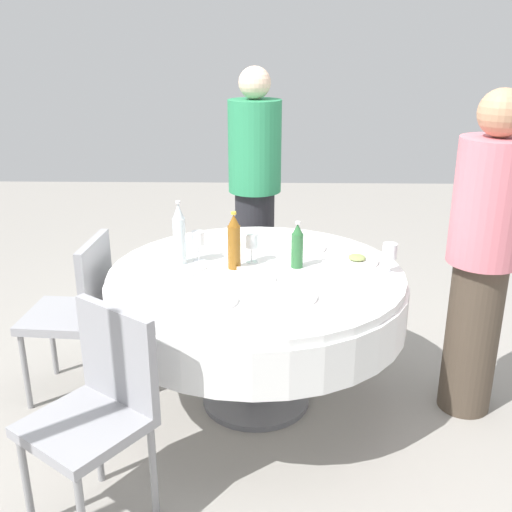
% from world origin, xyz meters
% --- Properties ---
extents(ground_plane, '(10.00, 10.00, 0.00)m').
position_xyz_m(ground_plane, '(0.00, 0.00, 0.00)').
color(ground_plane, gray).
extents(dining_table, '(1.48, 1.48, 0.74)m').
position_xyz_m(dining_table, '(0.00, 0.00, 0.59)').
color(dining_table, white).
rests_on(dining_table, ground_plane).
extents(bottle_green_left, '(0.06, 0.06, 0.24)m').
position_xyz_m(bottle_green_left, '(0.06, -0.20, 0.85)').
color(bottle_green_left, '#2D6B38').
rests_on(bottle_green_left, dining_table).
extents(bottle_amber_outer, '(0.06, 0.06, 0.29)m').
position_xyz_m(bottle_amber_outer, '(0.04, 0.11, 0.87)').
color(bottle_amber_outer, '#8C5619').
rests_on(bottle_amber_outer, dining_table).
extents(bottle_clear_mid, '(0.06, 0.06, 0.33)m').
position_xyz_m(bottle_clear_mid, '(0.09, 0.38, 0.89)').
color(bottle_clear_mid, silver).
rests_on(bottle_clear_mid, dining_table).
extents(wine_glass_south, '(0.07, 0.07, 0.16)m').
position_xyz_m(wine_glass_south, '(0.12, 0.02, 0.85)').
color(wine_glass_south, white).
rests_on(wine_glass_south, dining_table).
extents(wine_glass_rear, '(0.07, 0.07, 0.16)m').
position_xyz_m(wine_glass_rear, '(0.13, 0.29, 0.86)').
color(wine_glass_rear, white).
rests_on(wine_glass_rear, dining_table).
extents(wine_glass_front, '(0.07, 0.07, 0.15)m').
position_xyz_m(wine_glass_front, '(-0.01, -0.64, 0.85)').
color(wine_glass_front, white).
rests_on(wine_glass_front, dining_table).
extents(plate_near, '(0.22, 0.22, 0.04)m').
position_xyz_m(plate_near, '(0.13, -0.51, 0.75)').
color(plate_near, white).
rests_on(plate_near, dining_table).
extents(plate_right, '(0.23, 0.23, 0.02)m').
position_xyz_m(plate_right, '(0.33, -0.25, 0.75)').
color(plate_right, white).
rests_on(plate_right, dining_table).
extents(plate_west, '(0.22, 0.22, 0.02)m').
position_xyz_m(plate_west, '(-0.37, 0.18, 0.75)').
color(plate_west, white).
rests_on(plate_west, dining_table).
extents(plate_far, '(0.22, 0.22, 0.02)m').
position_xyz_m(plate_far, '(-0.32, -0.17, 0.75)').
color(plate_far, white).
rests_on(plate_far, dining_table).
extents(knife_outer, '(0.17, 0.10, 0.00)m').
position_xyz_m(knife_outer, '(-0.05, 0.29, 0.74)').
color(knife_outer, silver).
rests_on(knife_outer, dining_table).
extents(knife_mid, '(0.18, 0.05, 0.00)m').
position_xyz_m(knife_mid, '(-0.19, 0.47, 0.74)').
color(knife_mid, silver).
rests_on(knife_mid, dining_table).
extents(folded_napkin, '(0.19, 0.19, 0.02)m').
position_xyz_m(folded_napkin, '(-0.07, 0.00, 0.75)').
color(folded_napkin, white).
rests_on(folded_napkin, dining_table).
extents(person_left, '(0.34, 0.34, 1.61)m').
position_xyz_m(person_left, '(-0.02, -1.08, 0.85)').
color(person_left, '#4C3F33').
rests_on(person_left, ground_plane).
extents(person_outer, '(0.34, 0.34, 1.65)m').
position_xyz_m(person_outer, '(1.10, 0.03, 0.86)').
color(person_outer, '#26262B').
rests_on(person_outer, ground_plane).
extents(chair_front, '(0.56, 0.56, 0.87)m').
position_xyz_m(chair_front, '(-0.80, 0.58, 0.52)').
color(chair_front, '#99999E').
rests_on(chair_front, ground_plane).
extents(chair_inner, '(0.43, 0.43, 0.87)m').
position_xyz_m(chair_inner, '(0.06, 0.91, 0.52)').
color(chair_inner, '#99999E').
rests_on(chair_inner, ground_plane).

